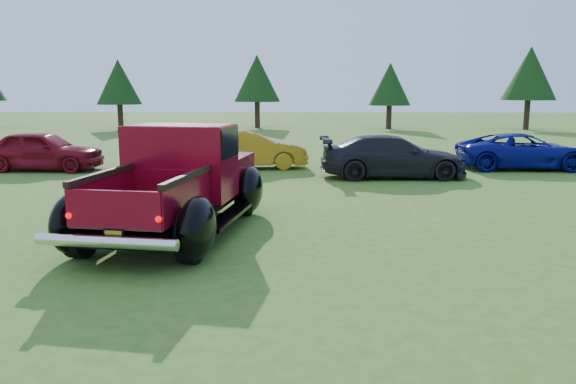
# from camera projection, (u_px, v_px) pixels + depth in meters

# --- Properties ---
(ground) EXTENTS (120.00, 120.00, 0.00)m
(ground) POSITION_uv_depth(u_px,v_px,m) (281.00, 257.00, 8.69)
(ground) COLOR #3D641C
(ground) RESTS_ON ground
(tree_west) EXTENTS (2.94, 2.94, 4.60)m
(tree_west) POSITION_uv_depth(u_px,v_px,m) (119.00, 82.00, 37.03)
(tree_west) COLOR #332114
(tree_west) RESTS_ON ground
(tree_mid_left) EXTENTS (3.20, 3.20, 5.00)m
(tree_mid_left) POSITION_uv_depth(u_px,v_px,m) (257.00, 79.00, 38.68)
(tree_mid_left) COLOR #332114
(tree_mid_left) RESTS_ON ground
(tree_mid_right) EXTENTS (2.82, 2.82, 4.40)m
(tree_mid_right) POSITION_uv_depth(u_px,v_px,m) (390.00, 84.00, 37.49)
(tree_mid_right) COLOR #332114
(tree_mid_right) RESTS_ON ground
(tree_east) EXTENTS (3.46, 3.46, 5.40)m
(tree_east) POSITION_uv_depth(u_px,v_px,m) (530.00, 74.00, 36.60)
(tree_east) COLOR #332114
(tree_east) RESTS_ON ground
(pickup_truck) EXTENTS (3.05, 5.45, 1.94)m
(pickup_truck) POSITION_uv_depth(u_px,v_px,m) (182.00, 180.00, 10.43)
(pickup_truck) COLOR black
(pickup_truck) RESTS_ON ground
(show_car_red) EXTENTS (3.83, 1.62, 1.29)m
(show_car_red) POSITION_uv_depth(u_px,v_px,m) (42.00, 151.00, 18.10)
(show_car_red) COLOR maroon
(show_car_red) RESTS_ON ground
(show_car_yellow) EXTENTS (3.95, 1.90, 1.25)m
(show_car_yellow) POSITION_uv_depth(u_px,v_px,m) (249.00, 150.00, 18.56)
(show_car_yellow) COLOR #B07517
(show_car_yellow) RESTS_ON ground
(show_car_grey) EXTENTS (4.37, 1.92, 1.25)m
(show_car_grey) POSITION_uv_depth(u_px,v_px,m) (393.00, 157.00, 16.63)
(show_car_grey) COLOR black
(show_car_grey) RESTS_ON ground
(show_car_blue) EXTENTS (4.21, 1.94, 1.17)m
(show_car_blue) POSITION_uv_depth(u_px,v_px,m) (523.00, 151.00, 18.46)
(show_car_blue) COLOR navy
(show_car_blue) RESTS_ON ground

